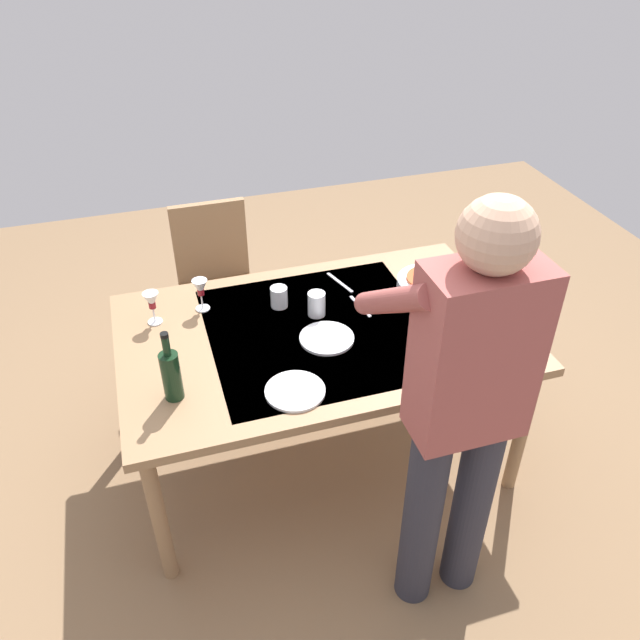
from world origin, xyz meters
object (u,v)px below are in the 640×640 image
Objects in this scene: wine_glass_right at (152,302)px; dinner_plate_far at (295,391)px; dining_table at (320,341)px; person_server at (463,403)px; water_cup_near_right at (279,297)px; dinner_plate_near at (327,338)px; wine_bottle at (171,374)px; chair_near at (216,276)px; water_cup_near_left at (317,304)px; serving_bowl_pasta at (429,283)px; wine_glass_left at (200,289)px.

dinner_plate_far is at bearing 126.91° from wine_glass_right.
person_server is at bearing 106.47° from dining_table.
person_server reaches higher than water_cup_near_right.
water_cup_near_right is at bearing -61.47° from dining_table.
dinner_plate_near is at bearing 153.53° from wine_glass_right.
wine_bottle is (0.88, -0.55, -0.11)m from person_server.
dining_table is at bearing -159.34° from wine_bottle.
chair_near is 3.07× the size of wine_bottle.
chair_near is 0.76m from water_cup_near_right.
dinner_plate_far is (-0.11, 1.27, 0.22)m from chair_near.
wine_glass_right is 1.37× the size of water_cup_near_left.
chair_near is 9.50× the size of water_cup_near_right.
serving_bowl_pasta is at bearing -158.56° from dinner_plate_near.
wine_glass_left is (-0.19, -0.54, -0.01)m from wine_bottle.
water_cup_near_right is (0.36, -1.02, -0.17)m from person_server.
chair_near is at bearing -103.02° from wine_glass_left.
wine_glass_left and wine_glass_right have the same top height.
water_cup_near_left is at bearing -93.66° from dinner_plate_near.
wine_glass_right is 0.76m from dinner_plate_near.
serving_bowl_pasta is at bearing -147.42° from dinner_plate_far.
person_server is 5.71× the size of wine_bottle.
chair_near is at bearing -85.21° from dinner_plate_far.
wine_bottle is 0.46m from dinner_plate_far.
dinner_plate_near is (0.01, 0.19, -0.05)m from water_cup_near_left.
dinner_plate_near is (-0.32, 0.99, 0.22)m from chair_near.
wine_glass_right reaches higher than water_cup_near_left.
person_server is at bearing 122.19° from wine_glass_left.
wine_glass_right is 0.55m from water_cup_near_right.
chair_near is 6.03× the size of wine_glass_left.
dining_table is 7.39× the size of dinner_plate_near.
chair_near is (0.31, -0.91, -0.15)m from dining_table.
person_server is at bearing 107.56° from dinner_plate_near.
person_server is 5.63× the size of serving_bowl_pasta.
wine_glass_left is 1.37× the size of water_cup_near_left.
wine_glass_left is (0.69, -1.10, -0.11)m from person_server.
wine_glass_left reaches higher than dining_table.
dinner_plate_far is at bearing 32.58° from serving_bowl_pasta.
person_server is at bearing 103.40° from water_cup_near_left.
water_cup_near_right is (-0.55, 0.04, -0.06)m from wine_glass_right.
person_server reaches higher than dining_table.
serving_bowl_pasta is at bearing 173.96° from water_cup_near_right.
wine_glass_right is at bearing -3.92° from water_cup_near_right.
dinner_plate_far is at bearing -45.06° from person_server.
dining_table is 0.74m from wine_glass_right.
water_cup_near_left is (0.22, -0.91, -0.16)m from person_server.
water_cup_near_right is (-0.19, 0.69, 0.26)m from chair_near.
serving_bowl_pasta is at bearing 174.89° from wine_glass_right.
dinner_plate_far is (0.23, 0.46, -0.05)m from water_cup_near_left.
chair_near is 3.03× the size of serving_bowl_pasta.
dinner_plate_near is at bearing 140.88° from wine_glass_left.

